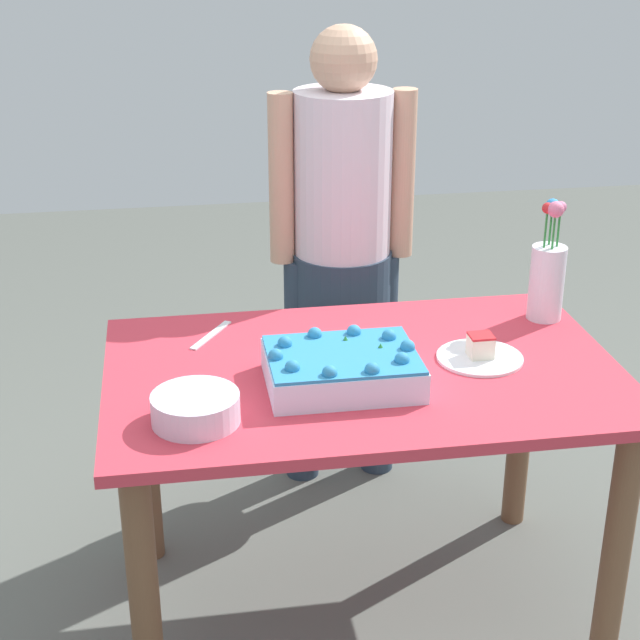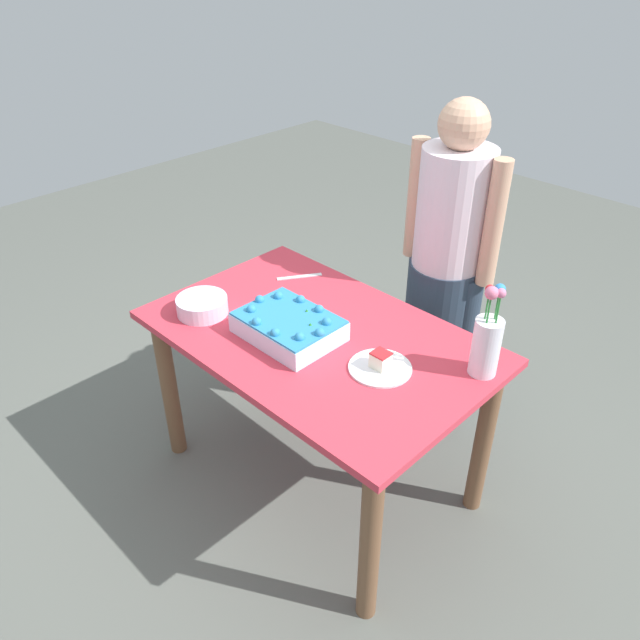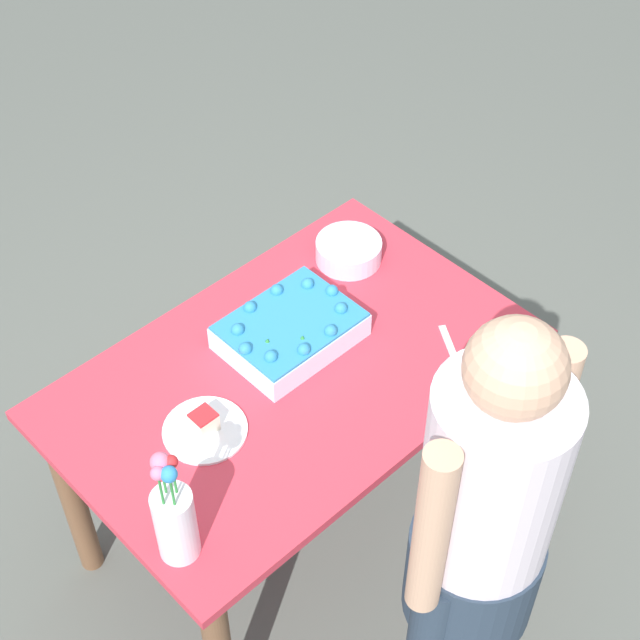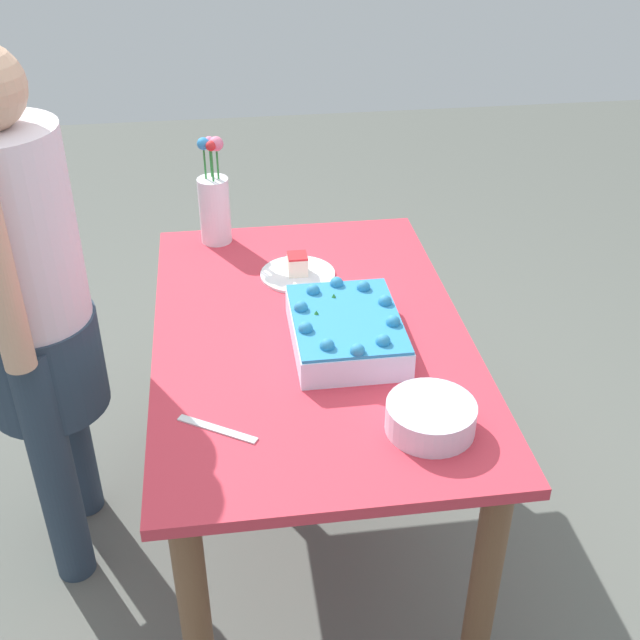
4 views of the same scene
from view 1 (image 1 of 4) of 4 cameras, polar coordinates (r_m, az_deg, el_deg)
The scene contains 8 objects.
ground_plane at distance 2.85m, azimuth 2.26°, elevation -16.27°, with size 8.00×8.00×0.00m, color #5C6059.
dining_table at distance 2.51m, azimuth 2.48°, elevation -5.42°, with size 1.28×0.82×0.74m.
sheet_cake at distance 2.35m, azimuth 1.30°, elevation -2.80°, with size 0.36×0.27×0.11m.
serving_plate_with_slice at distance 2.52m, azimuth 9.27°, elevation -1.90°, with size 0.22×0.22×0.07m.
cake_knife at distance 2.64m, azimuth -6.36°, elevation -0.88°, with size 0.20×0.02×0.00m, color silver.
flower_vase at distance 2.76m, azimuth 13.09°, elevation 2.53°, with size 0.10×0.10×0.34m.
fruit_bowl at distance 2.20m, azimuth -7.25°, elevation -5.12°, with size 0.20×0.20×0.07m, color silver.
person_standing at distance 3.07m, azimuth 1.28°, elevation 4.97°, with size 0.45×0.31×1.49m.
Camera 1 is at (0.46, 2.15, 1.82)m, focal length 55.00 mm.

